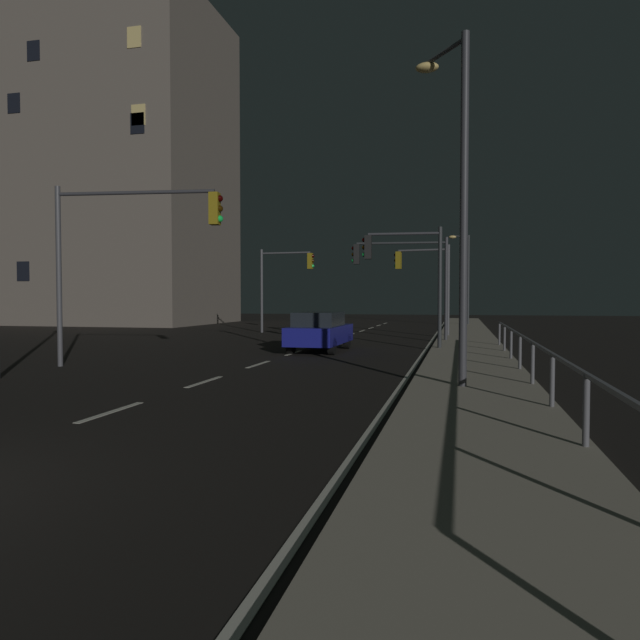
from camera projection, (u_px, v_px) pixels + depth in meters
ground_plane at (297, 352)px, 22.79m from camera, size 112.00×112.00×0.00m
sidewalk_right at (469, 354)px, 21.24m from camera, size 2.89×77.00×0.14m
lane_markings_center at (318, 345)px, 26.19m from camera, size 0.14×50.00×0.01m
lane_edge_line at (429, 344)px, 26.50m from camera, size 0.14×53.00×0.01m
car at (320, 331)px, 23.03m from camera, size 1.85×4.41×1.57m
traffic_light_overhead_east at (424, 272)px, 31.51m from camera, size 3.04×0.59×4.87m
traffic_light_near_right at (284, 274)px, 35.48m from camera, size 3.49×0.39×5.16m
traffic_light_far_center at (405, 264)px, 23.23m from camera, size 3.19×0.50×4.82m
traffic_light_near_left at (129, 237)px, 17.53m from camera, size 5.25×0.89×5.55m
traffic_light_far_right at (402, 267)px, 27.73m from camera, size 4.58×0.70×4.89m
street_lamp_mid_block at (465, 270)px, 44.44m from camera, size 1.57×1.64×6.87m
street_lamp_median at (457, 180)px, 13.02m from camera, size 1.27×1.43×7.81m
barrier_fence at (533, 352)px, 13.27m from camera, size 0.09×23.37×0.98m
building_distant at (80, 172)px, 50.44m from camera, size 24.59×13.36×26.34m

